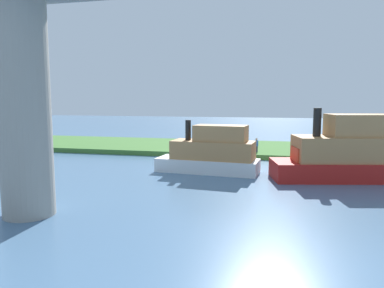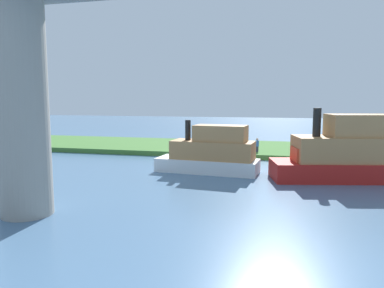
{
  "view_description": "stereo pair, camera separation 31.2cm",
  "coord_description": "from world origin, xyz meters",
  "px_view_note": "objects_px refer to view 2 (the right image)",
  "views": [
    {
      "loc": [
        -7.85,
        34.96,
        5.84
      ],
      "look_at": [
        -0.77,
        5.0,
        2.0
      ],
      "focal_mm": 34.13,
      "sensor_mm": 36.0,
      "label": 1
    },
    {
      "loc": [
        -8.15,
        34.88,
        5.84
      ],
      "look_at": [
        -0.77,
        5.0,
        2.0
      ],
      "focal_mm": 34.13,
      "sensor_mm": 36.0,
      "label": 2
    }
  ],
  "objects_px": {
    "bridge_pylon": "(22,108)",
    "houseboat_blue": "(211,153)",
    "person_on_bank": "(257,145)",
    "pontoon_yellow": "(349,154)",
    "mooring_post": "(300,151)"
  },
  "relations": [
    {
      "from": "bridge_pylon",
      "to": "houseboat_blue",
      "type": "height_order",
      "value": "bridge_pylon"
    },
    {
      "from": "person_on_bank",
      "to": "pontoon_yellow",
      "type": "bearing_deg",
      "value": 127.82
    },
    {
      "from": "mooring_post",
      "to": "bridge_pylon",
      "type": "bearing_deg",
      "value": 54.68
    },
    {
      "from": "person_on_bank",
      "to": "houseboat_blue",
      "type": "height_order",
      "value": "houseboat_blue"
    },
    {
      "from": "mooring_post",
      "to": "houseboat_blue",
      "type": "bearing_deg",
      "value": 45.4
    },
    {
      "from": "houseboat_blue",
      "to": "pontoon_yellow",
      "type": "bearing_deg",
      "value": 178.33
    },
    {
      "from": "bridge_pylon",
      "to": "mooring_post",
      "type": "relative_size",
      "value": 12.03
    },
    {
      "from": "mooring_post",
      "to": "pontoon_yellow",
      "type": "xyz_separation_m",
      "value": [
        -2.98,
        7.6,
        0.97
      ]
    },
    {
      "from": "bridge_pylon",
      "to": "houseboat_blue",
      "type": "relative_size",
      "value": 1.29
    },
    {
      "from": "bridge_pylon",
      "to": "houseboat_blue",
      "type": "xyz_separation_m",
      "value": [
        -6.97,
        -12.7,
        -3.83
      ]
    },
    {
      "from": "person_on_bank",
      "to": "mooring_post",
      "type": "bearing_deg",
      "value": 159.22
    },
    {
      "from": "mooring_post",
      "to": "pontoon_yellow",
      "type": "bearing_deg",
      "value": 111.4
    },
    {
      "from": "person_on_bank",
      "to": "houseboat_blue",
      "type": "bearing_deg",
      "value": 70.96
    },
    {
      "from": "bridge_pylon",
      "to": "mooring_post",
      "type": "height_order",
      "value": "bridge_pylon"
    },
    {
      "from": "bridge_pylon",
      "to": "pontoon_yellow",
      "type": "height_order",
      "value": "bridge_pylon"
    }
  ]
}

